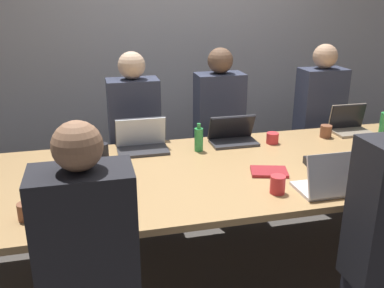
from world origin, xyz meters
name	(u,v)px	position (x,y,z in m)	size (l,w,h in m)	color
ground_plane	(234,264)	(0.00, 0.00, 0.00)	(24.00, 24.00, 0.00)	#4C4742
curtain_wall	(179,39)	(0.00, 1.77, 1.40)	(12.00, 0.06, 2.80)	#ADADB2
conference_table	(237,174)	(0.00, 0.00, 0.70)	(4.22, 1.28, 0.75)	tan
laptop_far_midleft	(142,141)	(-0.57, 0.47, 0.82)	(0.37, 0.23, 0.23)	#333338
person_far_midleft	(135,142)	(-0.58, 0.84, 0.69)	(0.40, 0.24, 1.41)	#2D2D38
cup_far_midleft	(103,150)	(-0.84, 0.41, 0.80)	(0.07, 0.07, 0.09)	#232328
laptop_near_midright	(331,182)	(0.38, -0.49, 0.82)	(0.35, 0.25, 0.25)	silver
cup_near_midright	(278,185)	(0.09, -0.42, 0.80)	(0.09, 0.09, 0.10)	red
laptop_far_center	(233,135)	(0.12, 0.46, 0.81)	(0.35, 0.22, 0.21)	#333338
person_far_center	(219,133)	(0.15, 0.91, 0.69)	(0.40, 0.24, 1.41)	#2D2D38
cup_far_center	(272,138)	(0.41, 0.38, 0.79)	(0.09, 0.09, 0.08)	red
bottle_far_center	(199,139)	(-0.17, 0.36, 0.84)	(0.06, 0.06, 0.21)	green
laptop_near_left	(82,200)	(-0.99, -0.41, 0.83)	(0.36, 0.27, 0.28)	#B7B7BC
person_near_left	(91,286)	(-0.97, -0.90, 0.67)	(0.40, 0.24, 1.39)	#2D2D38
cup_near_left	(26,211)	(-1.26, -0.39, 0.80)	(0.08, 0.08, 0.09)	brown
laptop_far_right	(349,124)	(1.14, 0.49, 0.82)	(0.31, 0.22, 0.22)	gray
person_far_right	(318,125)	(1.11, 0.92, 0.69)	(0.40, 0.24, 1.41)	#2D2D38
cup_far_right	(326,131)	(0.88, 0.41, 0.80)	(0.09, 0.09, 0.10)	brown
stapler	(310,163)	(0.46, -0.11, 0.78)	(0.06, 0.15, 0.05)	black
notebook	(269,172)	(0.16, -0.14, 0.76)	(0.26, 0.22, 0.02)	maroon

